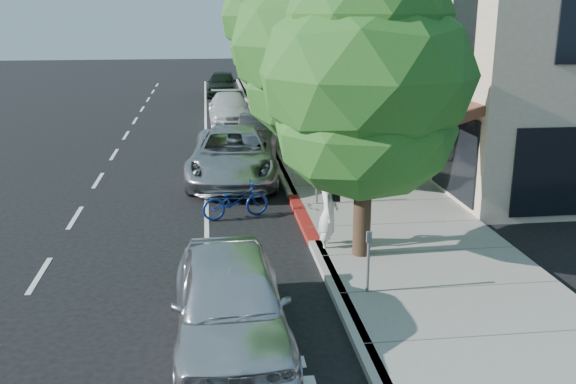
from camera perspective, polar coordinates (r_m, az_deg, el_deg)
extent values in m
plane|color=black|center=(16.54, 1.82, -3.62)|extent=(120.00, 120.00, 0.00)
cube|color=gray|center=(24.49, 4.25, 3.04)|extent=(4.60, 56.00, 0.15)
cube|color=#9E998E|center=(24.14, -1.12, 2.89)|extent=(0.30, 56.00, 0.15)
cube|color=maroon|center=(17.45, 1.32, -2.29)|extent=(0.32, 4.00, 0.15)
cube|color=beige|center=(35.56, 12.99, 12.31)|extent=(10.00, 36.00, 7.00)
cylinder|color=black|center=(14.47, 6.62, -1.64)|extent=(0.40, 0.40, 2.39)
ellipsoid|color=#1A5419|center=(14.02, 6.86, 5.69)|extent=(3.97, 3.97, 3.18)
ellipsoid|color=#1A5419|center=(13.86, 7.02, 10.41)|extent=(4.67, 4.67, 3.74)
ellipsoid|color=#1A5419|center=(13.80, 7.20, 15.48)|extent=(3.50, 3.50, 2.80)
cylinder|color=black|center=(20.13, 2.63, 3.74)|extent=(0.40, 0.40, 2.56)
ellipsoid|color=#1A5419|center=(19.80, 2.70, 9.45)|extent=(4.63, 4.63, 3.70)
ellipsoid|color=#1A5419|center=(19.70, 2.75, 13.05)|extent=(5.44, 5.44, 4.35)
cylinder|color=black|center=(25.98, 0.38, 6.31)|extent=(0.40, 0.40, 2.35)
ellipsoid|color=#1A5419|center=(25.73, 0.39, 10.36)|extent=(3.72, 3.72, 2.98)
ellipsoid|color=#1A5419|center=(25.64, 0.40, 12.89)|extent=(4.38, 4.38, 3.51)
ellipsoid|color=#1A5419|center=(25.61, 0.40, 15.59)|extent=(3.29, 3.29, 2.63)
cylinder|color=black|center=(31.83, -1.04, 8.65)|extent=(0.40, 0.40, 2.95)
ellipsoid|color=#1A5419|center=(31.61, -1.07, 12.81)|extent=(4.59, 4.59, 3.67)
ellipsoid|color=#1A5419|center=(31.57, -1.08, 15.41)|extent=(5.40, 5.40, 4.32)
cylinder|color=black|center=(37.79, -2.03, 9.42)|extent=(0.40, 0.40, 2.44)
ellipsoid|color=#1A5419|center=(37.61, -2.06, 12.31)|extent=(3.63, 3.63, 2.91)
ellipsoid|color=#1A5419|center=(37.56, -2.08, 14.11)|extent=(4.27, 4.27, 3.42)
ellipsoid|color=#1A5419|center=(37.54, -2.10, 16.03)|extent=(3.20, 3.20, 2.56)
cylinder|color=black|center=(43.72, -2.76, 10.43)|extent=(0.40, 0.40, 2.62)
ellipsoid|color=#1A5419|center=(43.57, -2.79, 13.12)|extent=(3.64, 3.64, 2.91)
ellipsoid|color=#1A5419|center=(43.52, -2.82, 14.80)|extent=(4.28, 4.28, 3.43)
ellipsoid|color=#1A5419|center=(43.52, -2.84, 16.57)|extent=(3.21, 3.21, 2.57)
imported|color=white|center=(15.00, 3.61, -1.89)|extent=(0.63, 0.79, 1.90)
imported|color=navy|center=(17.59, -4.70, -0.77)|extent=(1.99, 1.16, 0.99)
imported|color=#B0B0B5|center=(21.42, -4.81, 3.30)|extent=(3.38, 6.43, 1.72)
imported|color=#232528|center=(26.29, -2.76, 5.31)|extent=(1.86, 4.24, 1.36)
imported|color=silver|center=(32.44, -5.20, 7.40)|extent=(2.12, 5.07, 1.46)
imported|color=black|center=(42.93, -5.91, 9.59)|extent=(2.13, 4.85, 1.62)
imported|color=silver|center=(10.97, -5.16, -9.70)|extent=(2.01, 4.78, 1.61)
imported|color=black|center=(23.03, 4.90, 4.55)|extent=(1.04, 0.98, 1.70)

